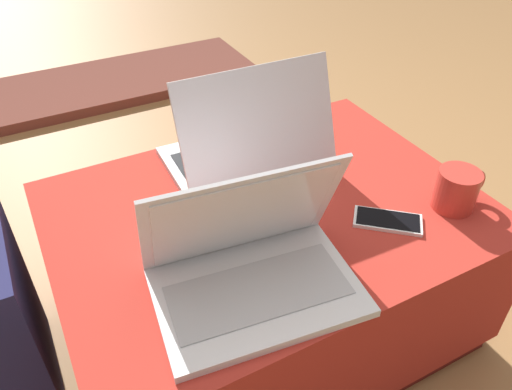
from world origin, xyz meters
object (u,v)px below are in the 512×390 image
object	(u,v)px
laptop_far	(249,149)
cell_phone	(388,221)
coffee_mug	(458,189)
laptop_near	(252,265)

from	to	relation	value
laptop_far	cell_phone	bearing A→B (deg)	119.26
coffee_mug	laptop_far	bearing A→B (deg)	133.93
cell_phone	coffee_mug	world-z (taller)	coffee_mug
laptop_far	coffee_mug	bearing A→B (deg)	135.71
laptop_near	coffee_mug	world-z (taller)	laptop_near
laptop_near	cell_phone	xyz separation A→B (m)	(0.33, 0.02, -0.04)
cell_phone	laptop_near	bearing A→B (deg)	134.58
cell_phone	coffee_mug	xyz separation A→B (m)	(0.16, -0.02, 0.04)
laptop_near	laptop_far	size ratio (longest dim) A/B	1.03
laptop_far	laptop_near	bearing A→B (deg)	65.40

